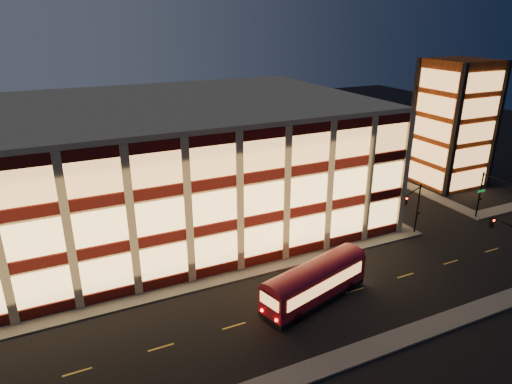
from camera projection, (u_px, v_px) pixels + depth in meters
ground at (229, 284)px, 42.80m from camera, size 200.00×200.00×0.00m
sidewalk_office_south at (195, 285)px, 42.41m from camera, size 54.00×2.00×0.15m
sidewalk_office_east at (331, 188)px, 66.29m from camera, size 2.00×30.00×0.15m
sidewalk_tower_south at (509, 208)px, 59.58m from camera, size 14.00×2.00×0.15m
sidewalk_tower_west at (391, 178)px, 70.68m from camera, size 2.00×30.00×0.15m
sidewalk_near at (299, 375)px, 31.81m from camera, size 100.00×2.00×0.15m
office_building at (150, 165)px, 53.29m from camera, size 50.45×30.45×14.50m
stair_tower at (453, 124)px, 65.59m from camera, size 8.60×8.60×18.00m
traffic_signal_far at (413, 204)px, 50.38m from camera, size 3.79×1.87×6.00m
traffic_signal_right at (491, 191)px, 54.17m from camera, size 1.20×4.37×6.00m
trolley_bus at (315, 280)px, 39.64m from camera, size 11.09×5.53×3.65m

